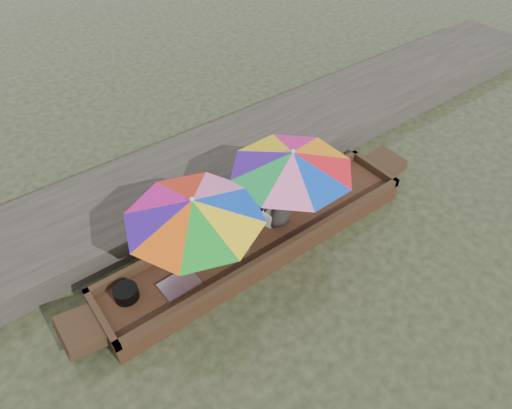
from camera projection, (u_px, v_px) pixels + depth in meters
water at (259, 247)px, 8.27m from camera, size 80.00×80.00×0.00m
dock at (195, 175)px, 9.37m from camera, size 22.00×2.20×0.50m
boat_hull at (259, 241)px, 8.15m from camera, size 5.95×1.20×0.35m
cooking_pot at (126, 293)px, 7.00m from camera, size 0.38×0.38×0.20m
tray_crayfish at (229, 247)px, 7.75m from camera, size 0.67×0.52×0.09m
tray_scallop at (179, 284)px, 7.21m from camera, size 0.61×0.43×0.06m
charcoal_grill at (227, 237)px, 7.86m from camera, size 0.36×0.36×0.17m
supply_bag at (269, 217)px, 8.17m from camera, size 0.34×0.31×0.26m
vendor at (279, 200)px, 7.85m from camera, size 0.57×0.40×1.11m
umbrella_bow at (197, 235)px, 6.97m from camera, size 2.27×2.27×1.55m
umbrella_stern at (291, 186)px, 7.78m from camera, size 2.72×2.72×1.55m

